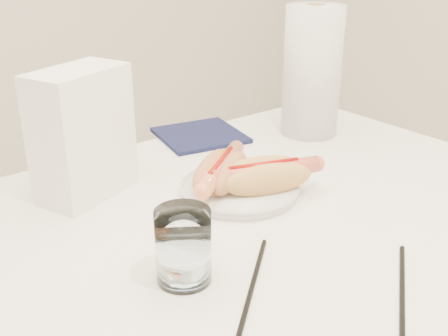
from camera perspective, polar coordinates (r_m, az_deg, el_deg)
table at (r=0.88m, az=0.24°, el=-9.47°), size 1.20×0.80×0.75m
plate at (r=0.95m, az=1.64°, el=-2.33°), size 0.21×0.21×0.02m
hotdog_left at (r=0.94m, az=-0.33°, el=-0.43°), size 0.17×0.15×0.05m
hotdog_right at (r=0.92m, az=4.10°, el=-0.84°), size 0.19×0.12×0.05m
water_glass at (r=0.71m, az=-4.21°, el=-8.03°), size 0.07×0.07×0.10m
chopstick_near at (r=0.72m, az=2.96°, el=-11.93°), size 0.17×0.15×0.01m
chopstick_far at (r=0.74m, az=17.88°, el=-12.12°), size 0.18×0.13×0.01m
napkin_box at (r=0.94m, az=-14.37°, el=3.42°), size 0.18×0.14×0.22m
navy_napkin at (r=1.21m, az=-2.48°, el=3.40°), size 0.20×0.20×0.01m
paper_towel_roll at (r=1.22m, az=9.05°, el=9.78°), size 0.15×0.15×0.28m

